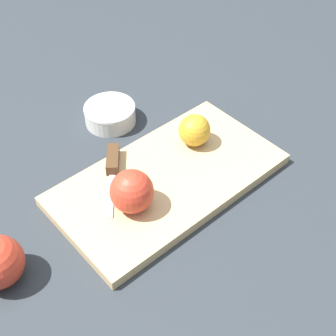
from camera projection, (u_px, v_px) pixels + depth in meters
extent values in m
plane|color=#282D33|center=(168.00, 183.00, 0.90)|extent=(4.00, 4.00, 0.00)
cube|color=tan|center=(168.00, 179.00, 0.89)|extent=(0.46, 0.29, 0.02)
sphere|color=gold|center=(194.00, 130.00, 0.93)|extent=(0.06, 0.06, 0.06)
cylinder|color=beige|center=(195.00, 132.00, 0.93)|extent=(0.06, 0.02, 0.06)
sphere|color=red|center=(132.00, 191.00, 0.81)|extent=(0.08, 0.08, 0.08)
cylinder|color=beige|center=(128.00, 191.00, 0.81)|extent=(0.05, 0.06, 0.07)
cube|color=silver|center=(111.00, 196.00, 0.85)|extent=(0.06, 0.09, 0.00)
cube|color=#472D19|center=(113.00, 159.00, 0.90)|extent=(0.06, 0.07, 0.02)
cylinder|color=silver|center=(109.00, 115.00, 1.02)|extent=(0.11, 0.11, 0.04)
torus|color=silver|center=(108.00, 109.00, 1.01)|extent=(0.11, 0.11, 0.01)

